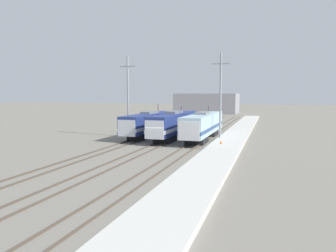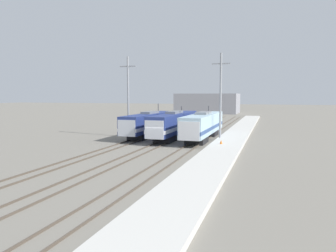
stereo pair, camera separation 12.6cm
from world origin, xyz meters
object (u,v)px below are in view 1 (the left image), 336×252
catenary_tower_right (221,95)px  traffic_cone (221,142)px  locomotive_far_left (149,123)px  locomotive_center (173,124)px  locomotive_far_right (203,125)px  catenary_tower_left (128,95)px

catenary_tower_right → traffic_cone: bearing=-80.1°
locomotive_far_left → locomotive_center: locomotive_far_left is taller
locomotive_far_left → locomotive_far_right: 9.10m
locomotive_center → catenary_tower_right: catenary_tower_right is taller
catenary_tower_left → locomotive_far_left: bearing=33.0°
locomotive_far_left → locomotive_center: (4.49, -1.47, 0.08)m
locomotive_center → catenary_tower_right: bearing=-2.6°
catenary_tower_right → traffic_cone: 8.47m
catenary_tower_right → traffic_cone: catenary_tower_right is taller
locomotive_far_left → locomotive_center: size_ratio=0.99×
catenary_tower_left → catenary_tower_right: bearing=0.0°
locomotive_center → catenary_tower_right: (7.09, -0.33, 4.36)m
locomotive_center → locomotive_far_right: 4.49m
catenary_tower_left → catenary_tower_right: (14.34, 0.00, 0.00)m
locomotive_far_right → catenary_tower_right: bearing=-7.3°
locomotive_far_right → catenary_tower_right: (2.60, -0.33, 4.37)m
locomotive_center → catenary_tower_left: (-7.26, -0.33, 4.36)m
catenary_tower_left → catenary_tower_right: same height
catenary_tower_left → traffic_cone: size_ratio=27.41×
locomotive_far_right → locomotive_far_left: bearing=170.7°
catenary_tower_left → traffic_cone: (15.40, -6.07, -5.81)m
locomotive_far_left → locomotive_far_right: locomotive_far_left is taller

